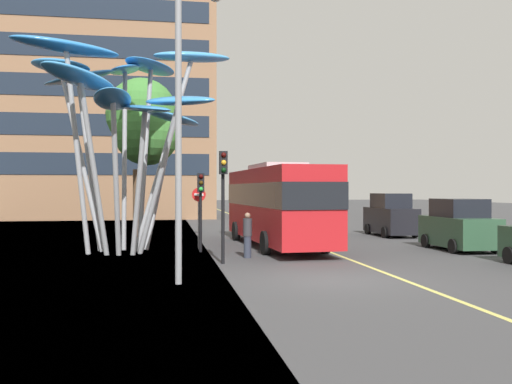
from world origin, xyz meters
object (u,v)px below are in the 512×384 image
object	(u,v)px
traffic_light_kerb_far	(201,195)
pedestrian	(248,235)
red_bus	(277,202)
car_parked_mid	(459,226)
leaf_sculpture	(118,91)
street_lamp	(188,96)
car_parked_far	(390,216)
no_entry_sign	(199,208)
traffic_light_kerb_near	(223,183)

from	to	relation	value
traffic_light_kerb_far	pedestrian	size ratio (longest dim) A/B	1.90
red_bus	car_parked_mid	world-z (taller)	red_bus
red_bus	leaf_sculpture	world-z (taller)	leaf_sculpture
red_bus	street_lamp	world-z (taller)	street_lamp
red_bus	traffic_light_kerb_far	xyz separation A→B (m)	(-3.55, -1.70, 0.33)
car_parked_far	no_entry_sign	distance (m)	12.23
red_bus	pedestrian	size ratio (longest dim) A/B	6.51
car_parked_mid	pedestrian	world-z (taller)	car_parked_mid
car_parked_far	no_entry_sign	xyz separation A→B (m)	(-11.03, -5.24, 0.67)
car_parked_mid	pedestrian	distance (m)	9.45
car_parked_mid	car_parked_far	size ratio (longest dim) A/B	0.96
street_lamp	traffic_light_kerb_near	bearing A→B (deg)	70.58
leaf_sculpture	no_entry_sign	distance (m)	5.99
car_parked_far	street_lamp	xyz separation A→B (m)	(-11.87, -14.28, 4.07)
traffic_light_kerb_far	traffic_light_kerb_near	bearing A→B (deg)	-82.13
car_parked_mid	street_lamp	distance (m)	14.29
leaf_sculpture	no_entry_sign	world-z (taller)	leaf_sculpture
red_bus	car_parked_mid	xyz separation A→B (m)	(7.45, -2.68, -1.03)
red_bus	leaf_sculpture	bearing A→B (deg)	-169.88
pedestrian	street_lamp	bearing A→B (deg)	-113.97
pedestrian	car_parked_far	bearing A→B (deg)	42.81
car_parked_mid	street_lamp	world-z (taller)	street_lamp
traffic_light_kerb_far	street_lamp	bearing A→B (deg)	-96.17
red_bus	traffic_light_kerb_near	xyz separation A→B (m)	(-3.02, -5.59, 0.79)
red_bus	traffic_light_kerb_near	distance (m)	6.40
traffic_light_kerb_near	car_parked_far	size ratio (longest dim) A/B	0.96
traffic_light_kerb_far	car_parked_far	bearing A→B (deg)	30.41
traffic_light_kerb_far	pedestrian	xyz separation A→B (m)	(1.64, -2.22, -1.52)
car_parked_far	pedestrian	size ratio (longest dim) A/B	2.39
car_parked_mid	no_entry_sign	xyz separation A→B (m)	(-11.01, 2.22, 0.75)
street_lamp	no_entry_sign	xyz separation A→B (m)	(0.84, 9.04, -3.40)
traffic_light_kerb_far	no_entry_sign	size ratio (longest dim) A/B	1.22
street_lamp	no_entry_sign	size ratio (longest dim) A/B	3.09
traffic_light_kerb_near	street_lamp	bearing A→B (deg)	-109.42
leaf_sculpture	car_parked_mid	distance (m)	15.51
car_parked_far	pedestrian	bearing A→B (deg)	-137.19
leaf_sculpture	traffic_light_kerb_far	bearing A→B (deg)	-7.78
red_bus	leaf_sculpture	size ratio (longest dim) A/B	1.25
red_bus	traffic_light_kerb_far	bearing A→B (deg)	-154.50
traffic_light_kerb_near	no_entry_sign	xyz separation A→B (m)	(-0.54, 5.12, -1.06)
traffic_light_kerb_near	pedestrian	xyz separation A→B (m)	(1.10, 1.67, -1.98)
traffic_light_kerb_far	street_lamp	xyz separation A→B (m)	(-0.84, -7.81, 2.79)
leaf_sculpture	street_lamp	xyz separation A→B (m)	(2.52, -8.27, -1.50)
traffic_light_kerb_far	pedestrian	world-z (taller)	traffic_light_kerb_far
car_parked_far	no_entry_sign	size ratio (longest dim) A/B	1.54
street_lamp	red_bus	bearing A→B (deg)	65.17
traffic_light_kerb_near	car_parked_mid	bearing A→B (deg)	15.50
red_bus	car_parked_far	xyz separation A→B (m)	(7.47, 4.78, -0.95)
car_parked_far	no_entry_sign	world-z (taller)	no_entry_sign
red_bus	street_lamp	xyz separation A→B (m)	(-4.40, -9.51, 3.12)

